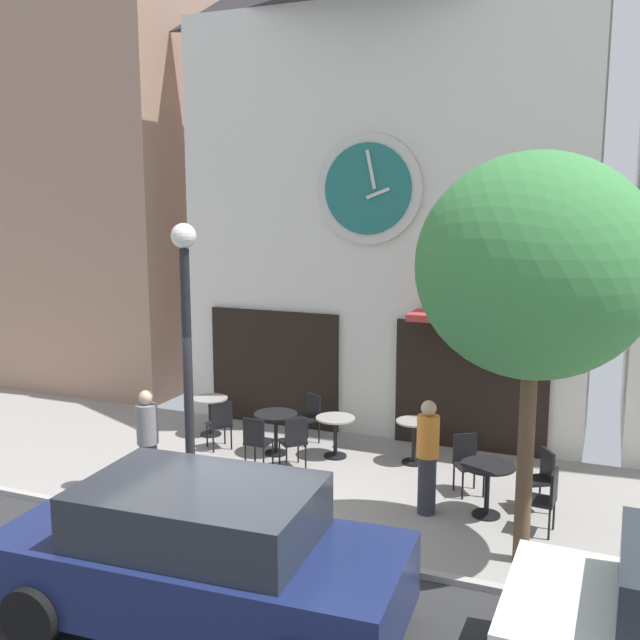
{
  "coord_description": "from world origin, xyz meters",
  "views": [
    {
      "loc": [
        4.59,
        -7.77,
        4.43
      ],
      "look_at": [
        0.45,
        2.38,
        2.6
      ],
      "focal_mm": 40.22,
      "sensor_mm": 36.0,
      "label": 1
    }
  ],
  "objects_px": {
    "cafe_table_center": "(488,478)",
    "cafe_chair_by_entrance": "(541,475)",
    "pedestrian_orange": "(428,456)",
    "street_tree": "(535,268)",
    "cafe_chair_facing_street": "(309,414)",
    "cafe_chair_corner": "(220,421)",
    "cafe_table_center_left": "(276,424)",
    "cafe_table_leftmost": "(414,435)",
    "cafe_table_near_door": "(335,429)",
    "cafe_table_center_right": "(210,409)",
    "cafe_chair_under_awning": "(467,459)",
    "street_lamp": "(188,364)",
    "parked_car_navy": "(200,556)",
    "cafe_chair_near_tree": "(257,439)",
    "pedestrian_grey": "(148,443)",
    "cafe_chair_left_end": "(294,439)",
    "cafe_chair_curbside": "(546,496)"
  },
  "relations": [
    {
      "from": "street_tree",
      "to": "cafe_chair_facing_street",
      "type": "height_order",
      "value": "street_tree"
    },
    {
      "from": "cafe_table_near_door",
      "to": "parked_car_navy",
      "type": "relative_size",
      "value": 0.16
    },
    {
      "from": "cafe_table_center",
      "to": "cafe_chair_by_entrance",
      "type": "xyz_separation_m",
      "value": [
        0.68,
        0.5,
        -0.03
      ]
    },
    {
      "from": "cafe_table_leftmost",
      "to": "cafe_chair_near_tree",
      "type": "relative_size",
      "value": 0.84
    },
    {
      "from": "cafe_chair_by_entrance",
      "to": "pedestrian_orange",
      "type": "xyz_separation_m",
      "value": [
        -1.49,
        -0.73,
        0.33
      ]
    },
    {
      "from": "street_lamp",
      "to": "cafe_table_near_door",
      "type": "bearing_deg",
      "value": 62.79
    },
    {
      "from": "street_tree",
      "to": "cafe_chair_facing_street",
      "type": "distance_m",
      "value": 6.08
    },
    {
      "from": "cafe_chair_corner",
      "to": "cafe_chair_by_entrance",
      "type": "height_order",
      "value": "same"
    },
    {
      "from": "cafe_chair_near_tree",
      "to": "pedestrian_orange",
      "type": "height_order",
      "value": "pedestrian_orange"
    },
    {
      "from": "cafe_chair_facing_street",
      "to": "cafe_table_near_door",
      "type": "bearing_deg",
      "value": -37.46
    },
    {
      "from": "street_lamp",
      "to": "cafe_table_center_right",
      "type": "xyz_separation_m",
      "value": [
        -1.32,
        2.77,
        -1.59
      ]
    },
    {
      "from": "cafe_table_center_left",
      "to": "cafe_table_center",
      "type": "height_order",
      "value": "cafe_table_center"
    },
    {
      "from": "parked_car_navy",
      "to": "pedestrian_orange",
      "type": "bearing_deg",
      "value": 66.49
    },
    {
      "from": "street_lamp",
      "to": "cafe_table_leftmost",
      "type": "height_order",
      "value": "street_lamp"
    },
    {
      "from": "cafe_table_center_left",
      "to": "cafe_chair_under_awning",
      "type": "bearing_deg",
      "value": -6.8
    },
    {
      "from": "cafe_chair_curbside",
      "to": "cafe_chair_by_entrance",
      "type": "bearing_deg",
      "value": 100.51
    },
    {
      "from": "street_lamp",
      "to": "pedestrian_grey",
      "type": "distance_m",
      "value": 1.4
    },
    {
      "from": "street_tree",
      "to": "cafe_table_center",
      "type": "height_order",
      "value": "street_tree"
    },
    {
      "from": "cafe_chair_corner",
      "to": "pedestrian_grey",
      "type": "distance_m",
      "value": 2.26
    },
    {
      "from": "cafe_chair_by_entrance",
      "to": "cafe_table_center_left",
      "type": "bearing_deg",
      "value": 171.72
    },
    {
      "from": "cafe_table_near_door",
      "to": "pedestrian_orange",
      "type": "xyz_separation_m",
      "value": [
        2.03,
        -1.65,
        0.36
      ]
    },
    {
      "from": "cafe_chair_corner",
      "to": "street_tree",
      "type": "bearing_deg",
      "value": -21.1
    },
    {
      "from": "street_lamp",
      "to": "cafe_table_center_right",
      "type": "distance_m",
      "value": 3.45
    },
    {
      "from": "cafe_table_near_door",
      "to": "cafe_chair_by_entrance",
      "type": "bearing_deg",
      "value": -14.62
    },
    {
      "from": "street_tree",
      "to": "cafe_chair_left_end",
      "type": "bearing_deg",
      "value": 155.64
    },
    {
      "from": "street_tree",
      "to": "cafe_chair_by_entrance",
      "type": "bearing_deg",
      "value": 87.63
    },
    {
      "from": "cafe_table_near_door",
      "to": "cafe_table_center",
      "type": "relative_size",
      "value": 0.93
    },
    {
      "from": "street_tree",
      "to": "cafe_chair_under_awning",
      "type": "relative_size",
      "value": 5.56
    },
    {
      "from": "cafe_table_center_left",
      "to": "cafe_table_center",
      "type": "relative_size",
      "value": 0.99
    },
    {
      "from": "cafe_chair_by_entrance",
      "to": "pedestrian_grey",
      "type": "distance_m",
      "value": 5.78
    },
    {
      "from": "cafe_table_center_right",
      "to": "cafe_chair_under_awning",
      "type": "bearing_deg",
      "value": -9.83
    },
    {
      "from": "pedestrian_grey",
      "to": "cafe_table_leftmost",
      "type": "bearing_deg",
      "value": 41.04
    },
    {
      "from": "cafe_chair_under_awning",
      "to": "cafe_chair_near_tree",
      "type": "xyz_separation_m",
      "value": [
        -3.42,
        -0.38,
        0.0
      ]
    },
    {
      "from": "cafe_table_center_left",
      "to": "cafe_table_leftmost",
      "type": "relative_size",
      "value": 1.01
    },
    {
      "from": "cafe_table_leftmost",
      "to": "pedestrian_orange",
      "type": "xyz_separation_m",
      "value": [
        0.68,
        -1.87,
        0.37
      ]
    },
    {
      "from": "cafe_table_near_door",
      "to": "cafe_chair_facing_street",
      "type": "xyz_separation_m",
      "value": [
        -0.73,
        0.56,
        0.03
      ]
    },
    {
      "from": "cafe_chair_corner",
      "to": "pedestrian_orange",
      "type": "height_order",
      "value": "pedestrian_orange"
    },
    {
      "from": "street_lamp",
      "to": "cafe_chair_by_entrance",
      "type": "xyz_separation_m",
      "value": [
        4.84,
        1.64,
        -1.57
      ]
    },
    {
      "from": "cafe_chair_under_awning",
      "to": "pedestrian_grey",
      "type": "xyz_separation_m",
      "value": [
        -4.39,
        -2.01,
        0.33
      ]
    },
    {
      "from": "cafe_chair_corner",
      "to": "cafe_chair_by_entrance",
      "type": "relative_size",
      "value": 1.0
    },
    {
      "from": "cafe_table_center_right",
      "to": "cafe_chair_under_awning",
      "type": "xyz_separation_m",
      "value": [
        5.05,
        -0.87,
        0.02
      ]
    },
    {
      "from": "cafe_table_center_left",
      "to": "parked_car_navy",
      "type": "height_order",
      "value": "parked_car_navy"
    },
    {
      "from": "street_tree",
      "to": "cafe_chair_by_entrance",
      "type": "distance_m",
      "value": 3.54
    },
    {
      "from": "cafe_chair_left_end",
      "to": "parked_car_navy",
      "type": "xyz_separation_m",
      "value": [
        0.91,
        -4.41,
        0.23
      ]
    },
    {
      "from": "cafe_chair_under_awning",
      "to": "pedestrian_grey",
      "type": "relative_size",
      "value": 0.54
    },
    {
      "from": "cafe_chair_under_awning",
      "to": "cafe_chair_left_end",
      "type": "height_order",
      "value": "same"
    },
    {
      "from": "cafe_table_center",
      "to": "cafe_chair_near_tree",
      "type": "distance_m",
      "value": 3.87
    },
    {
      "from": "street_tree",
      "to": "cafe_table_center",
      "type": "bearing_deg",
      "value": 117.99
    },
    {
      "from": "cafe_table_near_door",
      "to": "cafe_table_center",
      "type": "xyz_separation_m",
      "value": [
        2.84,
        -1.41,
        0.06
      ]
    },
    {
      "from": "cafe_table_center",
      "to": "cafe_chair_left_end",
      "type": "xyz_separation_m",
      "value": [
        -3.27,
        0.61,
        -0.03
      ]
    }
  ]
}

